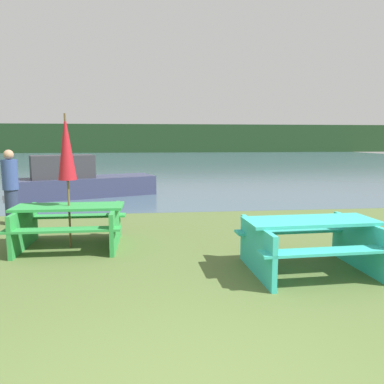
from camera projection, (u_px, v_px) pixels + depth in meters
name	position (u px, v px, depth m)	size (l,w,h in m)	color
water	(153.00, 160.00, 34.20)	(60.00, 50.00, 0.00)	#425B6B
far_treeline	(152.00, 138.00, 53.60)	(80.00, 1.60, 4.00)	#1E3D1E
picnic_table_teal	(310.00, 240.00, 5.29)	(1.89, 1.46, 0.76)	#33B7A8
picnic_table_green	(70.00, 222.00, 6.49)	(1.84, 1.39, 0.74)	green
umbrella_crimson	(66.00, 148.00, 6.32)	(0.31, 0.31, 2.30)	brown
boat	(81.00, 181.00, 12.29)	(4.53, 2.81, 1.37)	#333856
person	(11.00, 187.00, 8.21)	(0.33, 0.33, 1.65)	#283351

